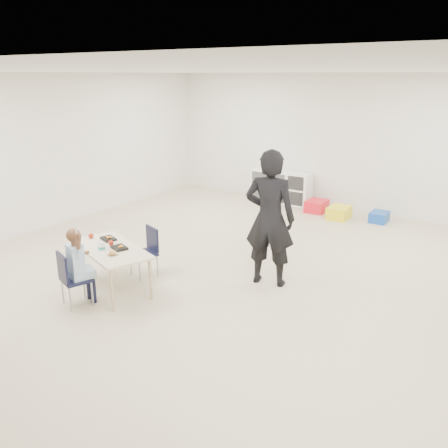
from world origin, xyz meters
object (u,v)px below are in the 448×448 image
Objects in this scene: cubby_shelf at (281,187)px; chair_near at (76,278)px; child at (74,263)px; table at (112,268)px; adult at (270,218)px.

chair_near is at bearing -88.10° from cubby_shelf.
child is at bearing -88.10° from cubby_shelf.
adult is (1.63, 1.34, 0.63)m from table.
adult reaches higher than cubby_shelf.
table is 1.28× the size of child.
child is (-0.04, -0.56, 0.26)m from table.
chair_near is 5.91m from cubby_shelf.
chair_near reaches higher than cubby_shelf.
cubby_shelf is at bearing -78.64° from adult.
adult reaches higher than chair_near.
table is at bearing -87.45° from cubby_shelf.
table is at bearing 25.76° from adult.
child is 0.60× the size of adult.
adult reaches higher than table.
adult reaches higher than child.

